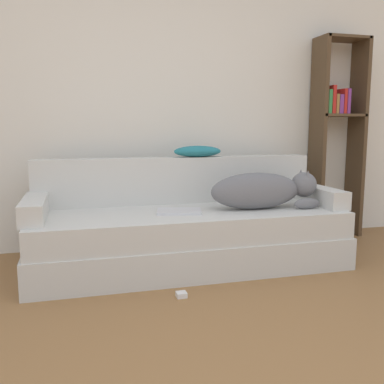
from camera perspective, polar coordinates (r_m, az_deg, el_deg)
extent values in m
cube|color=silver|center=(3.78, -4.84, 13.51)|extent=(7.18, 0.06, 2.70)
cube|color=silver|center=(3.22, -0.47, -7.77)|extent=(2.28, 0.85, 0.23)
cube|color=silver|center=(3.16, -0.43, -4.16)|extent=(2.24, 0.81, 0.19)
cube|color=silver|center=(3.46, -1.96, 1.62)|extent=(2.24, 0.15, 0.37)
cube|color=silver|center=(3.04, -20.26, -2.06)|extent=(0.15, 0.66, 0.14)
cube|color=silver|center=(3.55, 16.44, -0.41)|extent=(0.15, 0.66, 0.14)
ellipsoid|color=slate|center=(3.21, 8.47, 0.15)|extent=(0.69, 0.24, 0.27)
sphere|color=slate|center=(3.39, 14.69, 0.97)|extent=(0.19, 0.19, 0.19)
cone|color=slate|center=(3.33, 15.19, 2.07)|extent=(0.07, 0.07, 0.09)
cone|color=slate|center=(3.42, 14.30, 2.27)|extent=(0.07, 0.07, 0.09)
ellipsoid|color=slate|center=(3.30, 15.09, -1.50)|extent=(0.21, 0.06, 0.08)
cube|color=silver|center=(3.06, -1.72, -2.59)|extent=(0.35, 0.28, 0.02)
ellipsoid|color=teal|center=(3.47, 0.74, 5.44)|extent=(0.39, 0.19, 0.09)
cube|color=#4C3823|center=(4.14, 16.37, 6.76)|extent=(0.04, 0.26, 1.83)
cube|color=#4C3823|center=(4.37, 21.12, 6.61)|extent=(0.04, 0.26, 1.83)
cube|color=#4C3823|center=(4.32, 19.42, 18.74)|extent=(0.44, 0.26, 0.02)
cube|color=#4C3823|center=(4.25, 18.96, 9.65)|extent=(0.44, 0.26, 0.02)
cube|color=#337F42|center=(4.16, 17.27, 11.39)|extent=(0.03, 0.20, 0.21)
cube|color=red|center=(4.18, 17.74, 11.61)|extent=(0.03, 0.20, 0.25)
cube|color=olive|center=(4.20, 18.15, 11.06)|extent=(0.03, 0.20, 0.17)
cube|color=#753384|center=(4.22, 18.60, 11.00)|extent=(0.04, 0.20, 0.17)
cube|color=red|center=(4.24, 19.08, 11.32)|extent=(0.03, 0.20, 0.22)
cube|color=#753384|center=(4.26, 19.48, 11.28)|extent=(0.03, 0.20, 0.22)
cube|color=silver|center=(2.68, -1.42, -13.52)|extent=(0.06, 0.06, 0.03)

